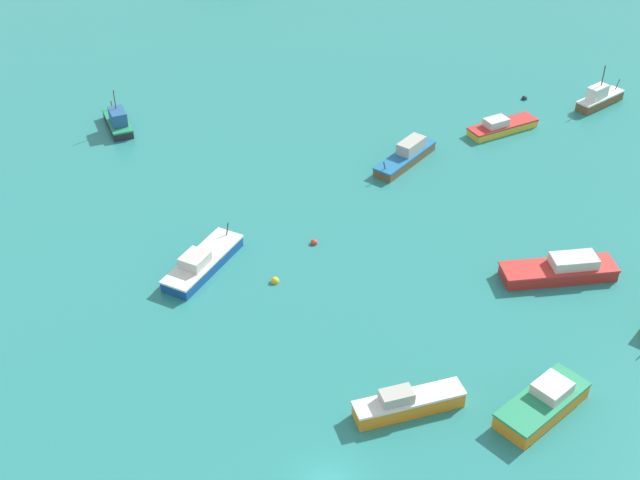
{
  "coord_description": "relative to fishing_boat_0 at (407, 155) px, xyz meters",
  "views": [
    {
      "loc": [
        -2.88,
        -37.62,
        47.7
      ],
      "look_at": [
        1.11,
        26.66,
        1.63
      ],
      "focal_mm": 47.79,
      "sensor_mm": 36.0,
      "label": 1
    }
  ],
  "objects": [
    {
      "name": "fishing_boat_1",
      "position": [
        -5.29,
        -36.75,
        0.01
      ],
      "size": [
        8.78,
        3.93,
        2.29
      ],
      "color": "orange",
      "rests_on": "ground"
    },
    {
      "name": "fishing_boat_0",
      "position": [
        0.0,
        0.0,
        0.0
      ],
      "size": [
        7.83,
        8.44,
        2.33
      ],
      "color": "brown",
      "rests_on": "ground"
    },
    {
      "name": "buoy_0",
      "position": [
        17.05,
        14.49,
        -0.72
      ],
      "size": [
        0.69,
        0.69,
        0.69
      ],
      "color": "#232328",
      "rests_on": "ground"
    },
    {
      "name": "fishing_boat_6",
      "position": [
        25.7,
        12.22,
        0.15
      ],
      "size": [
        7.05,
        5.73,
        5.35
      ],
      "color": "brown",
      "rests_on": "ground"
    },
    {
      "name": "fishing_boat_8",
      "position": [
        4.83,
        -37.39,
        0.03
      ],
      "size": [
        8.23,
        7.4,
        2.3
      ],
      "color": "orange",
      "rests_on": "ground"
    },
    {
      "name": "fishing_boat_9",
      "position": [
        -32.73,
        9.76,
        0.13
      ],
      "size": [
        4.4,
        7.18,
        4.96
      ],
      "color": "#232328",
      "rests_on": "ground"
    },
    {
      "name": "buoy_1",
      "position": [
        -14.89,
        -20.52,
        -0.71
      ],
      "size": [
        0.76,
        0.76,
        0.76
      ],
      "color": "gold",
      "rests_on": "ground"
    },
    {
      "name": "buoy_2",
      "position": [
        -11.05,
        -14.82,
        -0.72
      ],
      "size": [
        0.68,
        0.68,
        0.68
      ],
      "color": "red",
      "rests_on": "ground"
    },
    {
      "name": "fishing_boat_3",
      "position": [
        -21.51,
        -18.16,
        -0.08
      ],
      "size": [
        7.38,
        9.66,
        2.37
      ],
      "color": "#14478C",
      "rests_on": "ground"
    },
    {
      "name": "fishing_boat_4",
      "position": [
        10.97,
        -21.33,
        -0.02
      ],
      "size": [
        10.66,
        3.69,
        2.17
      ],
      "color": "red",
      "rests_on": "ground"
    },
    {
      "name": "ground",
      "position": [
        -11.69,
        -13.19,
        -1.09
      ],
      "size": [
        260.0,
        280.0,
        0.5
      ],
      "color": "teal"
    },
    {
      "name": "fishing_boat_10",
      "position": [
        12.13,
        6.35,
        -0.18
      ],
      "size": [
        8.98,
        5.83,
        1.87
      ],
      "color": "gold",
      "rests_on": "ground"
    }
  ]
}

